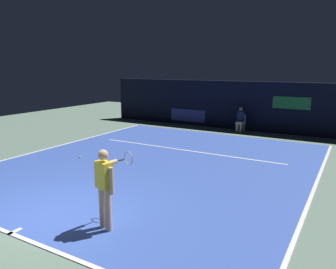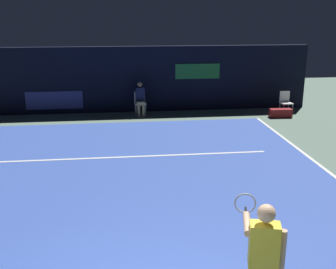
% 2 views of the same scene
% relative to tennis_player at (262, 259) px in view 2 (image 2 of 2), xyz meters
% --- Properties ---
extents(ground_plane, '(30.56, 30.56, 0.00)m').
position_rel_tennis_player_xyz_m(ground_plane, '(-1.56, 4.62, -0.99)').
color(ground_plane, slate).
extents(court_surface, '(10.24, 11.68, 0.01)m').
position_rel_tennis_player_xyz_m(court_surface, '(-1.56, 4.62, -0.98)').
color(court_surface, '#3856B2').
rests_on(court_surface, ground).
extents(line_sideline_left, '(0.10, 11.68, 0.01)m').
position_rel_tennis_player_xyz_m(line_sideline_left, '(3.51, 4.62, -0.97)').
color(line_sideline_left, white).
rests_on(line_sideline_left, court_surface).
extents(line_service, '(7.99, 0.10, 0.01)m').
position_rel_tennis_player_xyz_m(line_service, '(-1.56, 6.66, -0.97)').
color(line_service, white).
rests_on(line_service, court_surface).
extents(back_wall, '(15.22, 0.33, 2.60)m').
position_rel_tennis_player_xyz_m(back_wall, '(-1.57, 12.31, 0.31)').
color(back_wall, black).
rests_on(back_wall, ground).
extents(tennis_player, '(0.51, 1.03, 1.73)m').
position_rel_tennis_player_xyz_m(tennis_player, '(0.00, 0.00, 0.00)').
color(tennis_player, '#DBAD89').
rests_on(tennis_player, ground).
extents(line_judge_on_chair, '(0.47, 0.55, 1.32)m').
position_rel_tennis_player_xyz_m(line_judge_on_chair, '(-0.87, 11.57, -0.30)').
color(line_judge_on_chair, white).
rests_on(line_judge_on_chair, ground).
extents(courtside_chair_near, '(0.47, 0.45, 0.88)m').
position_rel_tennis_player_xyz_m(courtside_chair_near, '(4.84, 11.11, -0.49)').
color(courtside_chair_near, white).
rests_on(courtside_chair_near, ground).
extents(equipment_bag, '(0.85, 0.35, 0.32)m').
position_rel_tennis_player_xyz_m(equipment_bag, '(4.46, 10.59, -0.83)').
color(equipment_bag, maroon).
rests_on(equipment_bag, ground).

